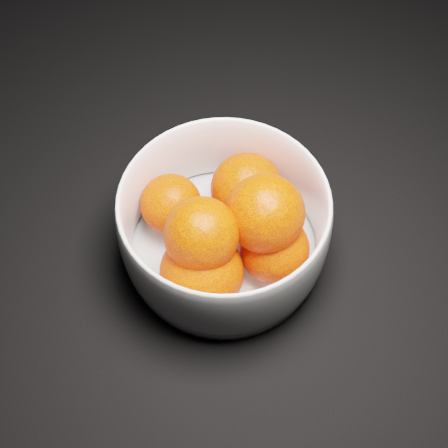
{
  "coord_description": "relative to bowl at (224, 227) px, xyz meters",
  "views": [
    {
      "loc": [
        0.22,
        -0.55,
        0.53
      ],
      "look_at": [
        0.25,
        -0.25,
        0.05
      ],
      "focal_mm": 50.0,
      "sensor_mm": 36.0,
      "label": 1
    }
  ],
  "objects": [
    {
      "name": "orange_pile",
      "position": [
        0.0,
        -0.01,
        0.01
      ],
      "size": [
        0.15,
        0.16,
        0.11
      ],
      "color": "#FD3703",
      "rests_on": "bowl"
    },
    {
      "name": "bowl",
      "position": [
        0.0,
        0.0,
        0.0
      ],
      "size": [
        0.19,
        0.19,
        0.09
      ],
      "rotation": [
        0.0,
        0.0,
        0.43
      ],
      "color": "white",
      "rests_on": "ground"
    }
  ]
}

